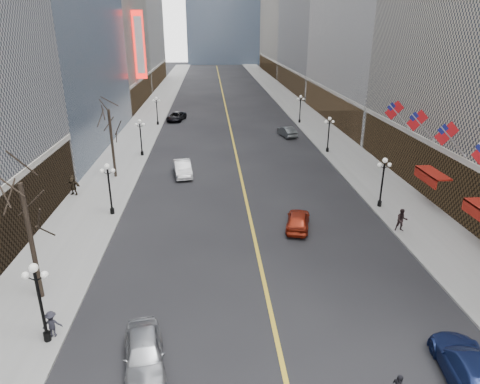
{
  "coord_description": "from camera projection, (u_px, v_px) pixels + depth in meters",
  "views": [
    {
      "loc": [
        -3.17,
        -4.39,
        15.23
      ],
      "look_at": [
        -1.68,
        16.89,
        6.95
      ],
      "focal_mm": 32.0,
      "sensor_mm": 36.0,
      "label": 1
    }
  ],
  "objects": [
    {
      "name": "car_nb_mid",
      "position": [
        183.0,
        168.0,
        46.48
      ],
      "size": [
        2.42,
        5.14,
        1.63
      ],
      "primitive_type": "imported",
      "rotation": [
        0.0,
        0.0,
        0.14
      ],
      "color": "silver",
      "rests_on": "ground"
    },
    {
      "name": "tree_west_near",
      "position": [
        24.0,
        202.0,
        23.4
      ],
      "size": [
        3.6,
        3.6,
        7.92
      ],
      "color": "#2D231C",
      "rests_on": "sidewalk_west"
    },
    {
      "name": "sidewalk_east",
      "position": [
        307.0,
        118.0,
        75.78
      ],
      "size": [
        6.0,
        230.0,
        0.15
      ],
      "primitive_type": "cube",
      "color": "gray",
      "rests_on": "ground"
    },
    {
      "name": "theatre_marquee",
      "position": [
        139.0,
        45.0,
        78.82
      ],
      "size": [
        2.0,
        0.55,
        12.0
      ],
      "color": "red",
      "rests_on": "ground"
    },
    {
      "name": "car_nb_far",
      "position": [
        176.0,
        117.0,
        73.66
      ],
      "size": [
        3.53,
        5.66,
        1.46
      ],
      "primitive_type": "imported",
      "rotation": [
        0.0,
        0.0,
        -0.22
      ],
      "color": "black",
      "rests_on": "ground"
    },
    {
      "name": "car_sb_far",
      "position": [
        287.0,
        132.0,
        63.06
      ],
      "size": [
        2.54,
        4.79,
        1.5
      ],
      "primitive_type": "imported",
      "rotation": [
        0.0,
        0.0,
        3.36
      ],
      "color": "#464A4D",
      "rests_on": "ground"
    },
    {
      "name": "streetlamp_west_1",
      "position": [
        109.0,
        184.0,
        35.88
      ],
      "size": [
        1.26,
        0.44,
        4.52
      ],
      "color": "black",
      "rests_on": "sidewalk_west"
    },
    {
      "name": "car_sb_near",
      "position": [
        469.0,
        368.0,
        19.35
      ],
      "size": [
        2.93,
        5.68,
        1.58
      ],
      "primitive_type": "imported",
      "rotation": [
        0.0,
        0.0,
        3.0
      ],
      "color": "#152250",
      "rests_on": "ground"
    },
    {
      "name": "sidewalk_west",
      "position": [
        148.0,
        120.0,
        73.96
      ],
      "size": [
        6.0,
        230.0,
        0.15
      ],
      "primitive_type": "cube",
      "color": "gray",
      "rests_on": "ground"
    },
    {
      "name": "streetlamp_east_3",
      "position": [
        300.0,
        106.0,
        70.9
      ],
      "size": [
        1.26,
        0.44,
        4.52
      ],
      "color": "black",
      "rests_on": "sidewalk_east"
    },
    {
      "name": "tree_west_far",
      "position": [
        110.0,
        120.0,
        43.86
      ],
      "size": [
        3.6,
        3.6,
        7.92
      ],
      "color": "#2D231C",
      "rests_on": "sidewalk_west"
    },
    {
      "name": "flag_4",
      "position": [
        419.0,
        122.0,
        37.92
      ],
      "size": [
        2.87,
        0.12,
        2.87
      ],
      "color": "#B2B2B7",
      "rests_on": "ground"
    },
    {
      "name": "streetlamp_west_2",
      "position": [
        140.0,
        134.0,
        52.62
      ],
      "size": [
        1.26,
        0.44,
        4.52
      ],
      "color": "black",
      "rests_on": "sidewalk_west"
    },
    {
      "name": "awning_c",
      "position": [
        431.0,
        174.0,
        37.63
      ],
      "size": [
        1.4,
        4.0,
        0.93
      ],
      "color": "maroon",
      "rests_on": "ground"
    },
    {
      "name": "flag_5",
      "position": [
        396.0,
        112.0,
        42.57
      ],
      "size": [
        2.87,
        0.12,
        2.87
      ],
      "color": "#B2B2B7",
      "rests_on": "ground"
    },
    {
      "name": "flag_3",
      "position": [
        448.0,
        136.0,
        33.27
      ],
      "size": [
        2.87,
        0.12,
        2.87
      ],
      "color": "#B2B2B7",
      "rests_on": "ground"
    },
    {
      "name": "streetlamp_west_3",
      "position": [
        157.0,
        108.0,
        69.36
      ],
      "size": [
        1.26,
        0.44,
        4.52
      ],
      "color": "black",
      "rests_on": "sidewalk_west"
    },
    {
      "name": "streetlamp_west_0",
      "position": [
        39.0,
        295.0,
        21.0
      ],
      "size": [
        1.26,
        0.44,
        4.52
      ],
      "color": "black",
      "rests_on": "sidewalk_west"
    },
    {
      "name": "lane_line",
      "position": [
        226.0,
        109.0,
        84.19
      ],
      "size": [
        0.25,
        200.0,
        0.02
      ],
      "primitive_type": "cube",
      "color": "gold",
      "rests_on": "ground"
    },
    {
      "name": "car_sb_mid",
      "position": [
        298.0,
        220.0,
        34.25
      ],
      "size": [
        2.83,
        4.74,
        1.51
      ],
      "primitive_type": "imported",
      "rotation": [
        0.0,
        0.0,
        2.89
      ],
      "color": "maroon",
      "rests_on": "ground"
    },
    {
      "name": "ped_east_walk",
      "position": [
        402.0,
        220.0,
        33.45
      ],
      "size": [
        0.96,
        0.62,
        1.85
      ],
      "primitive_type": "imported",
      "rotation": [
        0.0,
        0.0,
        -0.15
      ],
      "color": "black",
      "rests_on": "sidewalk_east"
    },
    {
      "name": "ped_west_far",
      "position": [
        73.0,
        185.0,
        40.71
      ],
      "size": [
        1.86,
        1.18,
        1.94
      ],
      "primitive_type": "imported",
      "rotation": [
        0.0,
        0.0,
        -0.4
      ],
      "color": "#2D2419",
      "rests_on": "sidewalk_west"
    },
    {
      "name": "streetlamp_east_1",
      "position": [
        383.0,
        177.0,
        37.42
      ],
      "size": [
        1.26,
        0.44,
        4.52
      ],
      "color": "black",
      "rests_on": "sidewalk_east"
    },
    {
      "name": "ped_west_walk",
      "position": [
        52.0,
        324.0,
        22.03
      ],
      "size": [
        1.02,
        0.53,
        1.5
      ],
      "primitive_type": "imported",
      "rotation": [
        0.0,
        0.0,
        3.28
      ],
      "color": "#23232B",
      "rests_on": "sidewalk_west"
    },
    {
      "name": "car_nb_near",
      "position": [
        144.0,
        353.0,
        20.24
      ],
      "size": [
        2.67,
        4.93,
        1.59
      ],
      "primitive_type": "imported",
      "rotation": [
        0.0,
        0.0,
        0.18
      ],
      "color": "#9EA1A5",
      "rests_on": "ground"
    },
    {
      "name": "streetlamp_east_2",
      "position": [
        329.0,
        131.0,
        54.16
      ],
      "size": [
        1.26,
        0.44,
        4.52
      ],
      "color": "black",
      "rests_on": "sidewalk_east"
    }
  ]
}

